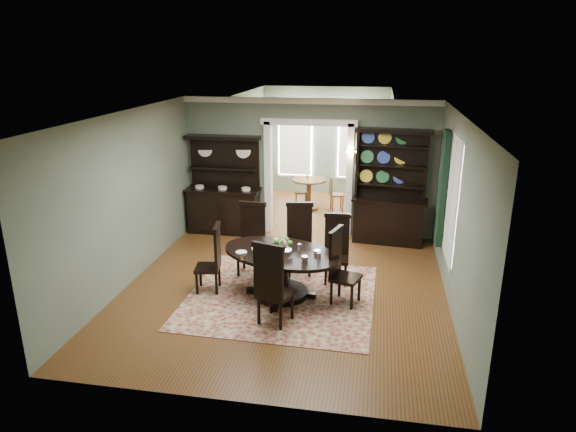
{
  "coord_description": "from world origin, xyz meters",
  "views": [
    {
      "loc": [
        1.47,
        -7.91,
        3.98
      ],
      "look_at": [
        -0.03,
        0.6,
        1.16
      ],
      "focal_mm": 32.0,
      "sensor_mm": 36.0,
      "label": 1
    }
  ],
  "objects_px": {
    "sideboard": "(224,199)",
    "parlor_table": "(309,190)",
    "dining_table": "(281,265)",
    "welsh_dresser": "(390,202)"
  },
  "relations": [
    {
      "from": "sideboard",
      "to": "parlor_table",
      "type": "distance_m",
      "value": 2.61
    },
    {
      "from": "dining_table",
      "to": "parlor_table",
      "type": "distance_m",
      "value": 4.97
    },
    {
      "from": "sideboard",
      "to": "parlor_table",
      "type": "height_order",
      "value": "sideboard"
    },
    {
      "from": "dining_table",
      "to": "welsh_dresser",
      "type": "bearing_deg",
      "value": 77.54
    },
    {
      "from": "dining_table",
      "to": "sideboard",
      "type": "distance_m",
      "value": 3.5
    },
    {
      "from": "dining_table",
      "to": "welsh_dresser",
      "type": "relative_size",
      "value": 0.99
    },
    {
      "from": "parlor_table",
      "to": "sideboard",
      "type": "bearing_deg",
      "value": -129.49
    },
    {
      "from": "sideboard",
      "to": "welsh_dresser",
      "type": "xyz_separation_m",
      "value": [
        3.65,
        -0.01,
        0.12
      ]
    },
    {
      "from": "welsh_dresser",
      "to": "parlor_table",
      "type": "xyz_separation_m",
      "value": [
        -2.0,
        2.02,
        -0.36
      ]
    },
    {
      "from": "sideboard",
      "to": "parlor_table",
      "type": "xyz_separation_m",
      "value": [
        1.65,
        2.01,
        -0.24
      ]
    }
  ]
}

